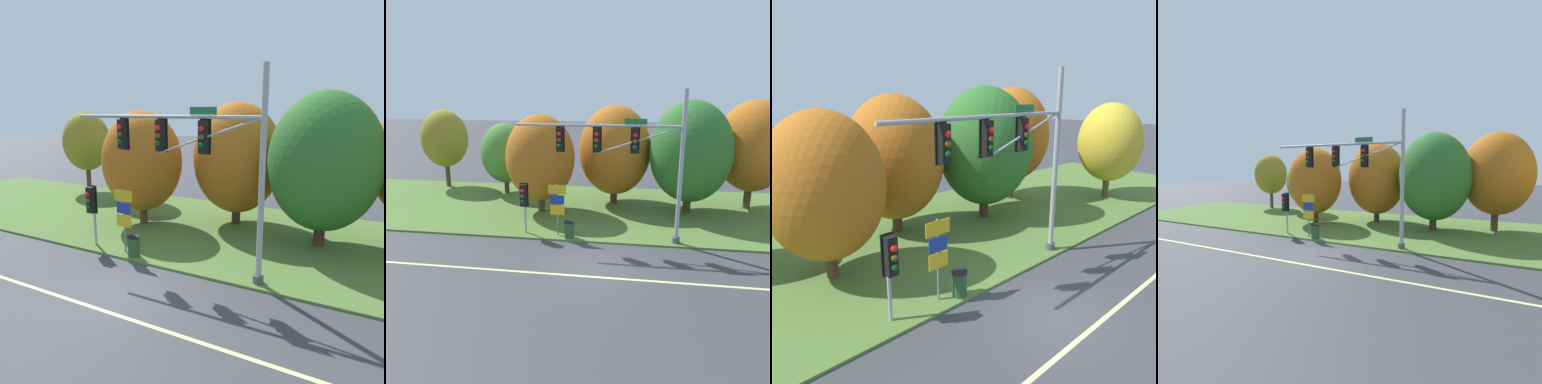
# 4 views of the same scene
# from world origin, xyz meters

# --- Properties ---
(ground_plane) EXTENTS (160.00, 160.00, 0.00)m
(ground_plane) POSITION_xyz_m (0.00, 0.00, 0.00)
(ground_plane) COLOR #3D3D42
(lane_stripe) EXTENTS (36.00, 0.16, 0.01)m
(lane_stripe) POSITION_xyz_m (0.00, -1.20, 0.00)
(lane_stripe) COLOR beige
(lane_stripe) RESTS_ON ground
(grass_verge) EXTENTS (48.00, 11.50, 0.10)m
(grass_verge) POSITION_xyz_m (0.00, 8.25, 0.05)
(grass_verge) COLOR #517533
(grass_verge) RESTS_ON ground
(traffic_signal_mast) EXTENTS (8.68, 0.49, 7.84)m
(traffic_signal_mast) POSITION_xyz_m (1.41, 3.00, 4.86)
(traffic_signal_mast) COLOR #9EA0A5
(traffic_signal_mast) RESTS_ON grass_verge
(pedestrian_signal_near_kerb) EXTENTS (0.46, 0.55, 2.89)m
(pedestrian_signal_near_kerb) POSITION_xyz_m (-4.21, 3.06, 2.17)
(pedestrian_signal_near_kerb) COLOR #9EA0A5
(pedestrian_signal_near_kerb) RESTS_ON grass_verge
(route_sign_post) EXTENTS (0.99, 0.08, 2.90)m
(route_sign_post) POSITION_xyz_m (-2.36, 3.13, 1.96)
(route_sign_post) COLOR slate
(route_sign_post) RESTS_ON grass_verge
(tree_nearest_road) EXTENTS (3.67, 3.67, 6.26)m
(tree_nearest_road) POSITION_xyz_m (-13.53, 12.45, 4.05)
(tree_nearest_road) COLOR #4C3823
(tree_nearest_road) RESTS_ON grass_verge
(tree_left_of_mast) EXTENTS (3.62, 3.62, 5.40)m
(tree_left_of_mast) POSITION_xyz_m (-8.04, 11.20, 3.22)
(tree_left_of_mast) COLOR #4C3823
(tree_left_of_mast) RESTS_ON grass_verge
(tree_behind_signpost) EXTENTS (4.42, 4.42, 6.33)m
(tree_behind_signpost) POSITION_xyz_m (-4.28, 7.20, 3.65)
(tree_behind_signpost) COLOR #4C3823
(tree_behind_signpost) RESTS_ON grass_verge
(tree_mid_verge) EXTENTS (4.89, 4.89, 6.80)m
(tree_mid_verge) POSITION_xyz_m (0.34, 9.74, 3.84)
(tree_mid_verge) COLOR #423021
(tree_mid_verge) RESTS_ON grass_verge
(tree_tall_centre) EXTENTS (5.14, 5.14, 7.20)m
(tree_tall_centre) POSITION_xyz_m (5.19, 8.30, 4.08)
(tree_tall_centre) COLOR #423021
(tree_tall_centre) RESTS_ON grass_verge
(tree_right_far) EXTENTS (4.78, 4.78, 7.19)m
(tree_right_far) POSITION_xyz_m (9.35, 9.87, 4.29)
(tree_right_far) COLOR #4C3823
(tree_right_far) RESTS_ON grass_verge
(trash_bin) EXTENTS (0.56, 0.56, 0.93)m
(trash_bin) POSITION_xyz_m (-1.66, 2.87, 0.57)
(trash_bin) COLOR #234C28
(trash_bin) RESTS_ON grass_verge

